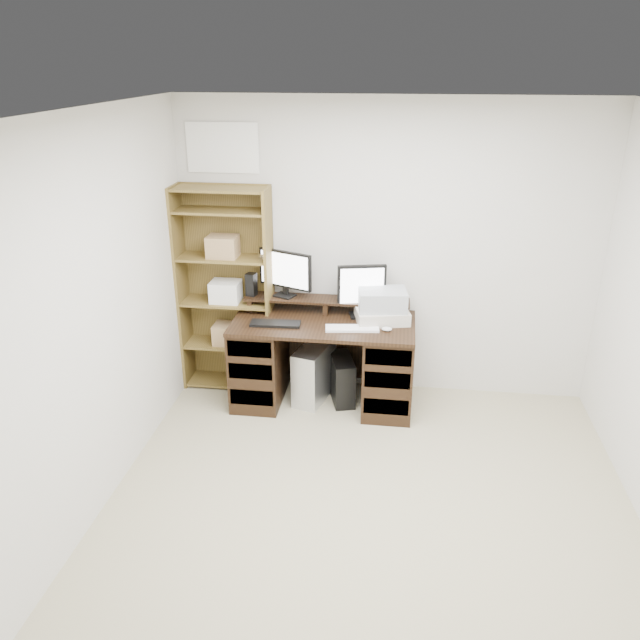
% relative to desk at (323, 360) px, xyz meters
% --- Properties ---
extents(room, '(3.54, 4.04, 2.54)m').
position_rel_desk_xyz_m(room, '(0.48, -1.64, 0.86)').
color(room, tan).
rests_on(room, ground).
extents(desk, '(1.50, 0.70, 0.75)m').
position_rel_desk_xyz_m(desk, '(0.00, 0.00, 0.00)').
color(desk, black).
rests_on(desk, ground).
extents(riser_shelf, '(1.40, 0.22, 0.12)m').
position_rel_desk_xyz_m(riser_shelf, '(0.00, 0.21, 0.45)').
color(riser_shelf, black).
rests_on(riser_shelf, desk).
extents(monitor_wide, '(0.47, 0.22, 0.40)m').
position_rel_desk_xyz_m(monitor_wide, '(-0.36, 0.23, 0.70)').
color(monitor_wide, black).
rests_on(monitor_wide, riser_shelf).
extents(monitor_small, '(0.40, 0.19, 0.44)m').
position_rel_desk_xyz_m(monitor_small, '(0.30, 0.17, 0.60)').
color(monitor_small, black).
rests_on(monitor_small, desk).
extents(speaker, '(0.10, 0.10, 0.20)m').
position_rel_desk_xyz_m(speaker, '(-0.65, 0.20, 0.58)').
color(speaker, black).
rests_on(speaker, riser_shelf).
extents(keyboard_black, '(0.41, 0.16, 0.02)m').
position_rel_desk_xyz_m(keyboard_black, '(-0.38, -0.13, 0.37)').
color(keyboard_black, black).
rests_on(keyboard_black, desk).
extents(keyboard_white, '(0.44, 0.18, 0.02)m').
position_rel_desk_xyz_m(keyboard_white, '(0.25, -0.14, 0.37)').
color(keyboard_white, white).
rests_on(keyboard_white, desk).
extents(mouse, '(0.08, 0.06, 0.03)m').
position_rel_desk_xyz_m(mouse, '(0.52, -0.13, 0.38)').
color(mouse, silver).
rests_on(mouse, desk).
extents(printer, '(0.48, 0.40, 0.10)m').
position_rel_desk_xyz_m(printer, '(0.47, 0.07, 0.41)').
color(printer, beige).
rests_on(printer, desk).
extents(basket, '(0.42, 0.32, 0.16)m').
position_rel_desk_xyz_m(basket, '(0.47, 0.07, 0.55)').
color(basket, '#A0A6AB').
rests_on(basket, printer).
extents(tower_silver, '(0.34, 0.53, 0.49)m').
position_rel_desk_xyz_m(tower_silver, '(-0.08, 0.04, -0.14)').
color(tower_silver, silver).
rests_on(tower_silver, ground).
extents(tower_black, '(0.27, 0.43, 0.40)m').
position_rel_desk_xyz_m(tower_black, '(0.16, 0.04, -0.19)').
color(tower_black, black).
rests_on(tower_black, ground).
extents(bookshelf, '(0.80, 0.30, 1.80)m').
position_rel_desk_xyz_m(bookshelf, '(-0.87, 0.21, 0.53)').
color(bookshelf, brown).
rests_on(bookshelf, ground).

